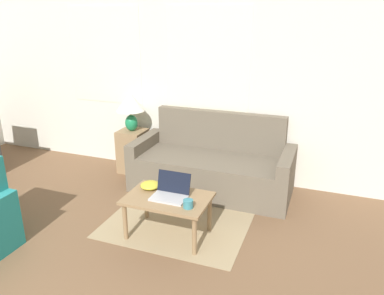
{
  "coord_description": "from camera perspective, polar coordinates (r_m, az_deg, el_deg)",
  "views": [
    {
      "loc": [
        2.15,
        -0.57,
        2.1
      ],
      "look_at": [
        0.83,
        2.94,
        0.75
      ],
      "focal_mm": 35.0,
      "sensor_mm": 36.0,
      "label": 1
    }
  ],
  "objects": [
    {
      "name": "laptop",
      "position": [
        3.65,
        -3.27,
        -6.79
      ],
      "size": [
        0.34,
        0.27,
        0.22
      ],
      "color": "#B7B7BC",
      "rests_on": "coffee_table"
    },
    {
      "name": "cup_navy",
      "position": [
        3.46,
        -0.59,
        -8.58
      ],
      "size": [
        0.09,
        0.09,
        0.08
      ],
      "color": "teal",
      "rests_on": "coffee_table"
    },
    {
      "name": "table_lamp",
      "position": [
        5.08,
        -9.37,
        6.43
      ],
      "size": [
        0.39,
        0.39,
        0.52
      ],
      "color": "#1E8451",
      "rests_on": "side_table"
    },
    {
      "name": "coffee_table",
      "position": [
        3.69,
        -3.7,
        -8.28
      ],
      "size": [
        0.82,
        0.54,
        0.42
      ],
      "color": "#8E704C",
      "rests_on": "ground_plane"
    },
    {
      "name": "rug",
      "position": [
        4.31,
        -0.56,
        -9.3
      ],
      "size": [
        1.47,
        1.8,
        0.01
      ],
      "color": "#9E8966",
      "rests_on": "ground_plane"
    },
    {
      "name": "snack_bowl",
      "position": [
        3.84,
        -6.39,
        -5.72
      ],
      "size": [
        0.2,
        0.2,
        0.07
      ],
      "color": "gold",
      "rests_on": "coffee_table"
    },
    {
      "name": "wall_back",
      "position": [
        5.11,
        -4.71,
        10.75
      ],
      "size": [
        6.96,
        0.06,
        2.6
      ],
      "color": "silver",
      "rests_on": "ground_plane"
    },
    {
      "name": "couch",
      "position": [
        4.69,
        3.18,
        -3.02
      ],
      "size": [
        1.95,
        0.82,
        0.94
      ],
      "color": "#665B4C",
      "rests_on": "ground_plane"
    },
    {
      "name": "side_table",
      "position": [
        5.27,
        -8.98,
        -0.51
      ],
      "size": [
        0.35,
        0.35,
        0.59
      ],
      "color": "#937551",
      "rests_on": "ground_plane"
    }
  ]
}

